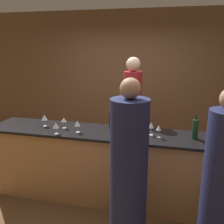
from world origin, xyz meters
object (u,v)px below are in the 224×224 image
(bartender, at_px, (132,122))
(wine_bottle_1, at_px, (112,120))
(guest_1, at_px, (129,174))
(guest_0, at_px, (220,189))
(wine_bottle_0, at_px, (195,129))

(bartender, bearing_deg, wine_bottle_1, 70.72)
(guest_1, relative_size, wine_bottle_1, 6.03)
(guest_0, relative_size, guest_1, 0.97)
(wine_bottle_0, relative_size, wine_bottle_1, 1.04)
(guest_0, xyz_separation_m, guest_1, (-0.88, 0.04, 0.02))
(guest_1, height_order, wine_bottle_0, guest_1)
(guest_0, bearing_deg, wine_bottle_1, 143.48)
(guest_1, xyz_separation_m, wine_bottle_0, (0.69, 0.77, 0.29))
(bartender, relative_size, guest_1, 1.07)
(bartender, xyz_separation_m, guest_0, (1.09, -1.52, -0.11))
(wine_bottle_1, bearing_deg, bartender, 70.72)
(guest_0, bearing_deg, guest_1, 177.12)
(bartender, bearing_deg, guest_0, 125.60)
(bartender, bearing_deg, guest_1, 98.01)
(bartender, height_order, wine_bottle_1, bartender)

